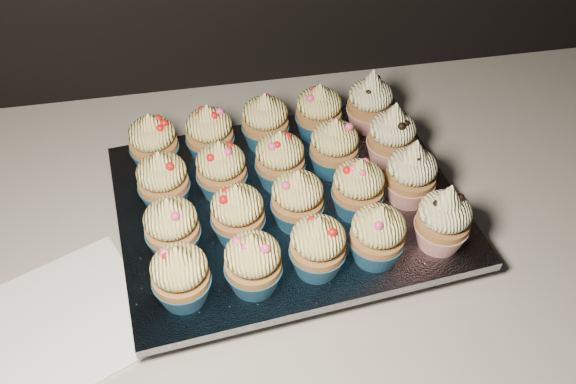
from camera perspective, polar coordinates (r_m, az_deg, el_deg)
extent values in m
cube|color=black|center=(1.23, 4.22, -16.63)|extent=(2.40, 0.60, 0.86)
cube|color=beige|center=(0.86, 5.80, -2.34)|extent=(2.44, 0.64, 0.04)
cube|color=white|center=(0.77, -19.22, -10.89)|extent=(0.24, 0.24, 0.00)
cube|color=black|center=(0.82, 0.00, -1.92)|extent=(0.41, 0.33, 0.02)
cube|color=silver|center=(0.80, 0.00, -1.10)|extent=(0.45, 0.36, 0.01)
cone|color=navy|center=(0.70, -9.31, -8.46)|extent=(0.06, 0.06, 0.03)
ellipsoid|color=#F8E27D|center=(0.67, -9.68, -6.55)|extent=(0.06, 0.06, 0.04)
cone|color=#F8E27D|center=(0.66, -9.92, -5.31)|extent=(0.03, 0.03, 0.02)
cone|color=navy|center=(0.71, -3.05, -7.47)|extent=(0.06, 0.06, 0.03)
ellipsoid|color=#F8E27D|center=(0.68, -3.18, -5.53)|extent=(0.06, 0.06, 0.04)
cone|color=#F8E27D|center=(0.66, -3.25, -4.26)|extent=(0.03, 0.03, 0.02)
cone|color=navy|center=(0.72, 2.60, -6.00)|extent=(0.06, 0.06, 0.03)
ellipsoid|color=#F8E27D|center=(0.69, 2.71, -4.04)|extent=(0.06, 0.06, 0.04)
cone|color=#F8E27D|center=(0.67, 2.77, -2.76)|extent=(0.03, 0.03, 0.02)
cone|color=navy|center=(0.74, 7.79, -4.96)|extent=(0.06, 0.06, 0.03)
ellipsoid|color=#F8E27D|center=(0.71, 8.08, -2.99)|extent=(0.06, 0.06, 0.04)
cone|color=#F8E27D|center=(0.69, 8.28, -1.72)|extent=(0.03, 0.03, 0.02)
cone|color=#AD2418|center=(0.76, 13.33, -3.64)|extent=(0.06, 0.06, 0.03)
ellipsoid|color=#FFF6B3|center=(0.74, 13.82, -1.70)|extent=(0.06, 0.06, 0.04)
cone|color=#FFF6B3|center=(0.72, 14.20, -0.17)|extent=(0.03, 0.03, 0.03)
cone|color=navy|center=(0.75, -10.06, -4.27)|extent=(0.06, 0.06, 0.03)
ellipsoid|color=#F8E27D|center=(0.72, -10.43, -2.31)|extent=(0.06, 0.06, 0.04)
cone|color=#F8E27D|center=(0.70, -10.67, -1.04)|extent=(0.03, 0.03, 0.02)
cone|color=navy|center=(0.75, -4.40, -3.13)|extent=(0.06, 0.06, 0.03)
ellipsoid|color=#F8E27D|center=(0.72, -4.56, -1.13)|extent=(0.06, 0.06, 0.04)
cone|color=#F8E27D|center=(0.71, -4.66, 0.15)|extent=(0.03, 0.03, 0.02)
cone|color=navy|center=(0.76, 0.82, -1.85)|extent=(0.06, 0.06, 0.03)
ellipsoid|color=#F8E27D|center=(0.74, 0.85, 0.16)|extent=(0.06, 0.06, 0.04)
cone|color=#F8E27D|center=(0.72, 0.87, 1.44)|extent=(0.03, 0.03, 0.02)
cone|color=navy|center=(0.78, 6.12, -0.84)|extent=(0.06, 0.06, 0.03)
ellipsoid|color=#F8E27D|center=(0.76, 6.34, 1.16)|extent=(0.06, 0.06, 0.04)
cone|color=#F8E27D|center=(0.74, 6.48, 2.43)|extent=(0.03, 0.03, 0.02)
cone|color=#AD2418|center=(0.81, 10.65, 0.29)|extent=(0.06, 0.06, 0.03)
ellipsoid|color=#FFF6B3|center=(0.78, 11.01, 2.26)|extent=(0.06, 0.06, 0.04)
cone|color=#FFF6B3|center=(0.76, 11.30, 3.79)|extent=(0.03, 0.03, 0.03)
cone|color=navy|center=(0.80, -10.83, -0.18)|extent=(0.06, 0.06, 0.03)
ellipsoid|color=#F8E27D|center=(0.77, -11.20, 1.79)|extent=(0.06, 0.06, 0.04)
cone|color=#F8E27D|center=(0.76, -11.44, 3.05)|extent=(0.03, 0.03, 0.02)
cone|color=navy|center=(0.80, -5.82, 0.77)|extent=(0.06, 0.06, 0.03)
ellipsoid|color=#F8E27D|center=(0.78, -6.03, 2.77)|extent=(0.06, 0.06, 0.04)
cone|color=#F8E27D|center=(0.76, -6.16, 4.04)|extent=(0.03, 0.03, 0.02)
cone|color=navy|center=(0.81, -0.70, 1.68)|extent=(0.06, 0.06, 0.03)
ellipsoid|color=#F8E27D|center=(0.79, -0.72, 3.68)|extent=(0.06, 0.06, 0.04)
cone|color=#F8E27D|center=(0.77, -0.74, 4.96)|extent=(0.03, 0.03, 0.02)
cone|color=navy|center=(0.83, 4.04, 2.81)|extent=(0.06, 0.06, 0.03)
ellipsoid|color=#F8E27D|center=(0.81, 4.18, 4.80)|extent=(0.06, 0.06, 0.04)
cone|color=#F8E27D|center=(0.79, 4.26, 6.06)|extent=(0.03, 0.03, 0.02)
cone|color=#AD2418|center=(0.85, 9.00, 3.63)|extent=(0.06, 0.06, 0.03)
ellipsoid|color=#FFF6B3|center=(0.83, 9.30, 5.59)|extent=(0.06, 0.06, 0.04)
cone|color=#FFF6B3|center=(0.81, 9.53, 7.10)|extent=(0.03, 0.03, 0.03)
cone|color=navy|center=(0.85, -11.66, 3.17)|extent=(0.06, 0.06, 0.03)
ellipsoid|color=#F8E27D|center=(0.83, -12.04, 5.11)|extent=(0.06, 0.06, 0.04)
cone|color=#F8E27D|center=(0.82, -12.28, 6.34)|extent=(0.03, 0.03, 0.02)
cone|color=navy|center=(0.86, -6.86, 4.00)|extent=(0.06, 0.06, 0.03)
ellipsoid|color=#F8E27D|center=(0.83, -7.08, 5.96)|extent=(0.06, 0.06, 0.04)
cone|color=#F8E27D|center=(0.82, -7.23, 7.21)|extent=(0.03, 0.03, 0.02)
cone|color=navy|center=(0.87, -2.00, 5.08)|extent=(0.06, 0.06, 0.03)
ellipsoid|color=#F8E27D|center=(0.84, -2.07, 7.05)|extent=(0.06, 0.06, 0.04)
cone|color=#F8E27D|center=(0.83, -2.11, 8.29)|extent=(0.03, 0.03, 0.02)
cone|color=navy|center=(0.88, 2.70, 5.92)|extent=(0.06, 0.06, 0.03)
ellipsoid|color=#F8E27D|center=(0.86, 2.78, 7.87)|extent=(0.06, 0.06, 0.04)
cone|color=#F8E27D|center=(0.85, 2.84, 9.10)|extent=(0.03, 0.03, 0.02)
cone|color=#AD2418|center=(0.90, 7.15, 6.60)|extent=(0.06, 0.06, 0.03)
ellipsoid|color=#FFF6B3|center=(0.88, 7.38, 8.53)|extent=(0.06, 0.06, 0.04)
cone|color=#FFF6B3|center=(0.86, 7.55, 10.01)|extent=(0.03, 0.03, 0.03)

